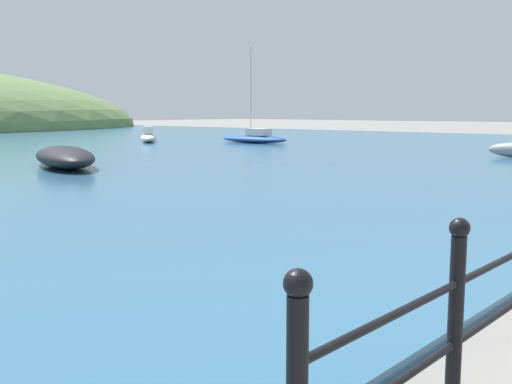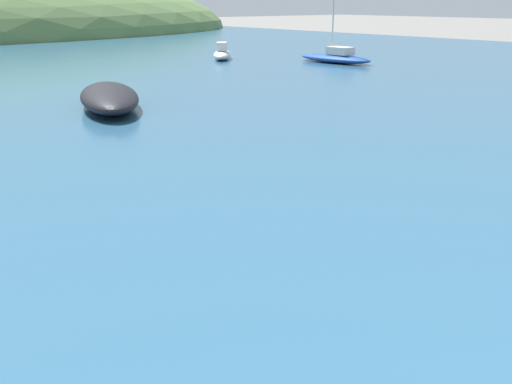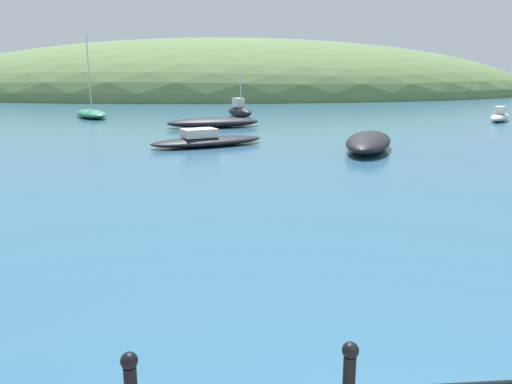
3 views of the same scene
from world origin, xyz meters
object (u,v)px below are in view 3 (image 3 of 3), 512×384
Objects in this scene: boat_white_sailboat at (91,114)px; boat_red_dinghy at (240,111)px; boat_mid_harbor at (500,116)px; boat_twin_mast at (213,122)px; boat_blue_hull at (207,140)px; boat_nearest_quay at (369,142)px.

boat_red_dinghy is at bearing -2.22° from boat_white_sailboat.
boat_mid_harbor is at bearing -9.99° from boat_white_sailboat.
boat_twin_mast is 1.04× the size of boat_blue_hull.
boat_nearest_quay is at bearing -55.09° from boat_twin_mast.
boat_nearest_quay is at bearing -137.51° from boat_mid_harbor.
boat_red_dinghy reaches higher than boat_mid_harbor.
boat_nearest_quay is (4.14, -14.32, -0.08)m from boat_red_dinghy.
boat_red_dinghy is at bearing 73.85° from boat_twin_mast.
boat_twin_mast is 0.99× the size of boat_nearest_quay.
boat_red_dinghy is (9.53, -0.37, 0.13)m from boat_white_sailboat.
boat_white_sailboat reaches higher than boat_blue_hull.
boat_blue_hull is 1.64× the size of boat_red_dinghy.
boat_mid_harbor is 15.90m from boat_red_dinghy.
boat_red_dinghy is at bearing 165.35° from boat_mid_harbor.
boat_red_dinghy is 0.58× the size of boat_nearest_quay.
boat_white_sailboat is 15.10m from boat_blue_hull.
boat_white_sailboat reaches higher than boat_red_dinghy.
boat_white_sailboat is 1.00× the size of boat_twin_mast.
boat_twin_mast is 10.23m from boat_nearest_quay.
boat_white_sailboat is 1.00× the size of boat_nearest_quay.
boat_blue_hull reaches higher than boat_twin_mast.
boat_twin_mast is 1.71× the size of boat_red_dinghy.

